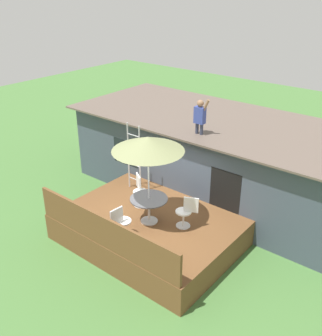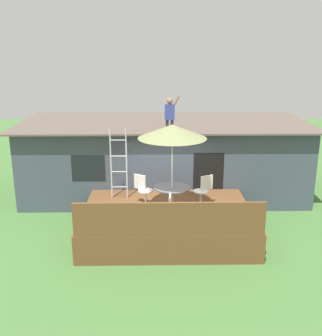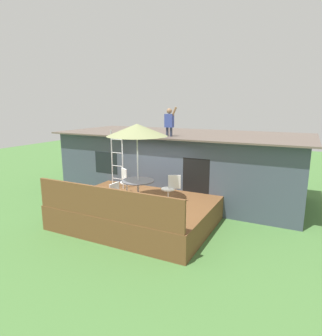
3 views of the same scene
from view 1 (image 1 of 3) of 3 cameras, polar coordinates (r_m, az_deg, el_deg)
name	(u,v)px [view 1 (image 1 of 3)]	position (r m, az deg, el deg)	size (l,w,h in m)	color
ground_plane	(152,238)	(11.97, -1.23, -10.05)	(40.00, 40.00, 0.00)	#477538
house	(219,158)	(13.86, 8.34, 1.49)	(10.50, 4.50, 2.73)	#424C5B
deck	(152,227)	(11.74, -1.25, -8.47)	(4.89, 3.83, 0.80)	brown
deck_railing	(104,232)	(10.16, -8.17, -9.02)	(4.79, 0.08, 0.90)	brown
patio_table	(149,203)	(10.96, -1.74, -5.07)	(1.04, 1.04, 0.74)	silver
patio_umbrella	(148,144)	(10.17, -1.87, 3.48)	(1.90, 1.90, 2.54)	silver
step_ladder	(134,158)	(12.44, -3.87, 1.47)	(0.52, 0.04, 2.20)	silver
person_figure	(200,115)	(11.85, 5.63, 7.62)	(0.47, 0.20, 1.11)	#33384C
patio_chair_left	(140,191)	(11.85, -3.06, -3.29)	(0.57, 0.46, 0.92)	silver
patio_chair_right	(186,212)	(10.84, 3.62, -6.31)	(0.59, 0.44, 0.92)	silver
patio_chair_near	(121,222)	(10.45, -5.77, -7.74)	(0.44, 0.62, 0.92)	silver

